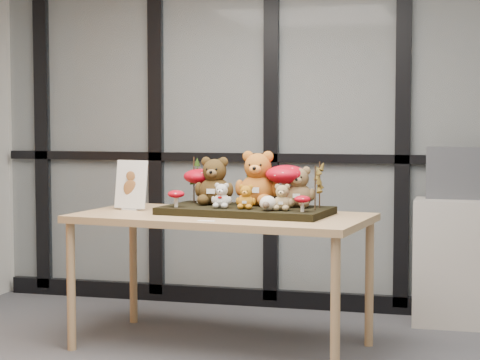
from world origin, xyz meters
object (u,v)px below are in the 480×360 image
(display_table, at_px, (222,226))
(sign_holder, at_px, (131,187))
(bear_beige_small, at_px, (282,196))
(mushroom_front_right, at_px, (302,203))
(mushroom_front_left, at_px, (176,198))
(monitor, at_px, (464,173))
(mushroom_back_left, at_px, (200,184))
(diorama_tray, at_px, (246,211))
(bear_small_yellow, at_px, (246,195))
(cabinet, at_px, (462,263))
(plush_cream_hedgehog, at_px, (268,202))
(bear_brown_medium, at_px, (215,178))
(bear_white_bow, at_px, (222,194))
(bear_pooh_yellow, at_px, (258,175))
(mushroom_back_right, at_px, (286,184))
(bear_tan_back, at_px, (299,185))

(display_table, distance_m, sign_holder, 0.63)
(bear_beige_small, xyz_separation_m, mushroom_front_right, (0.12, -0.04, -0.03))
(bear_beige_small, relative_size, mushroom_front_left, 1.50)
(mushroom_front_left, height_order, monitor, monitor)
(mushroom_back_left, bearing_deg, sign_holder, -161.05)
(diorama_tray, relative_size, mushroom_front_left, 8.85)
(bear_small_yellow, relative_size, mushroom_front_left, 1.40)
(mushroom_back_left, bearing_deg, mushroom_front_left, -100.71)
(mushroom_front_left, height_order, cabinet, mushroom_front_left)
(plush_cream_hedgehog, xyz_separation_m, mushroom_front_left, (-0.55, 0.05, 0.01))
(mushroom_front_right, relative_size, sign_holder, 0.33)
(bear_brown_medium, xyz_separation_m, mushroom_back_left, (-0.12, 0.09, -0.04))
(bear_white_bow, height_order, mushroom_front_right, bear_white_bow)
(display_table, bearing_deg, sign_holder, 178.15)
(bear_white_bow, relative_size, sign_holder, 0.53)
(bear_white_bow, distance_m, cabinet, 1.71)
(bear_pooh_yellow, height_order, cabinet, bear_pooh_yellow)
(bear_small_yellow, distance_m, bear_white_bow, 0.15)
(bear_small_yellow, height_order, mushroom_back_right, mushroom_back_right)
(mushroom_front_right, bearing_deg, mushroom_back_right, 119.11)
(display_table, xyz_separation_m, plush_cream_hedgehog, (0.30, -0.11, 0.15))
(mushroom_front_left, distance_m, monitor, 1.88)
(bear_white_bow, bearing_deg, plush_cream_hedgehog, -7.13)
(bear_tan_back, bearing_deg, mushroom_front_right, -67.46)
(diorama_tray, distance_m, mushroom_front_right, 0.40)
(bear_pooh_yellow, xyz_separation_m, mushroom_back_right, (0.17, -0.03, -0.04))
(bear_brown_medium, height_order, sign_holder, bear_brown_medium)
(mushroom_back_right, bearing_deg, bear_tan_back, -11.30)
(bear_beige_small, xyz_separation_m, sign_holder, (-0.96, 0.17, 0.02))
(diorama_tray, relative_size, mushroom_back_right, 3.61)
(bear_pooh_yellow, xyz_separation_m, cabinet, (1.16, 0.76, -0.59))
(bear_tan_back, xyz_separation_m, mushroom_front_right, (0.07, -0.24, -0.08))
(monitor, bearing_deg, sign_holder, -156.05)
(bear_brown_medium, xyz_separation_m, bear_beige_small, (0.45, -0.22, -0.07))
(diorama_tray, xyz_separation_m, bear_tan_back, (0.29, 0.07, 0.15))
(plush_cream_hedgehog, height_order, mushroom_back_right, mushroom_back_right)
(bear_small_yellow, xyz_separation_m, bear_beige_small, (0.21, -0.03, 0.01))
(diorama_tray, xyz_separation_m, bear_brown_medium, (-0.21, 0.09, 0.18))
(bear_brown_medium, distance_m, mushroom_front_right, 0.64)
(bear_brown_medium, distance_m, cabinet, 1.72)
(bear_white_bow, bearing_deg, display_table, 115.69)
(bear_pooh_yellow, bearing_deg, mushroom_front_right, -34.93)
(mushroom_front_left, bearing_deg, diorama_tray, 15.79)
(bear_small_yellow, relative_size, mushroom_front_right, 1.53)
(bear_tan_back, xyz_separation_m, plush_cream_hedgehog, (-0.13, -0.23, -0.08))
(bear_pooh_yellow, relative_size, mushroom_front_left, 3.25)
(bear_small_yellow, xyz_separation_m, bear_white_bow, (-0.14, 0.01, 0.00))
(sign_holder, bearing_deg, bear_small_yellow, -1.03)
(cabinet, bearing_deg, bear_white_bow, -143.72)
(bear_pooh_yellow, distance_m, bear_small_yellow, 0.24)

